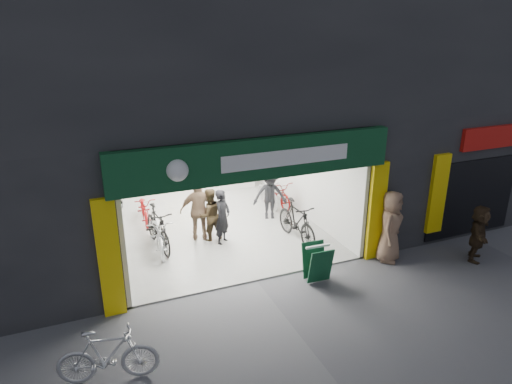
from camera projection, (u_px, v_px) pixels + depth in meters
ground at (257, 281)px, 10.84m from camera, size 60.00×60.00×0.00m
building at (222, 74)px, 14.03m from camera, size 17.00×10.27×8.00m
bike_left_front at (159, 233)px, 12.17m from camera, size 0.85×1.99×1.02m
bike_left_midfront at (158, 228)px, 12.28m from camera, size 0.77×2.02×1.19m
bike_left_midback at (144, 209)px, 13.98m from camera, size 0.69×1.73×0.89m
bike_left_back at (115, 191)px, 15.40m from camera, size 0.71×1.64×0.95m
bike_right_front at (297, 222)px, 12.68m from camera, size 0.67×2.00×1.19m
bike_right_mid at (277, 193)px, 15.27m from camera, size 0.74×1.80×0.93m
bike_right_back at (268, 193)px, 15.21m from camera, size 0.50×1.63×0.97m
parked_bike at (108, 355)px, 7.64m from camera, size 1.76×0.84×1.02m
customer_a at (223, 217)px, 12.47m from camera, size 0.68×0.67×1.58m
customer_b at (209, 215)px, 12.69m from camera, size 0.84×0.70×1.54m
customer_c at (270, 195)px, 14.06m from camera, size 1.17×0.86×1.61m
customer_d at (199, 210)px, 12.62m from camera, size 1.15×0.70×1.82m
pedestrian_near at (390, 226)px, 11.53m from camera, size 1.09×1.05×1.88m
pedestrian_far at (478, 233)px, 11.61m from camera, size 1.34×1.25×1.50m
sandwich_board at (317, 262)px, 10.72m from camera, size 0.61×0.62×0.89m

